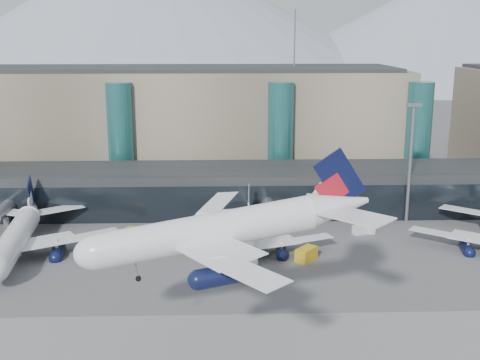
% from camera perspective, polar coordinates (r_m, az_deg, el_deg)
% --- Properties ---
extents(ground, '(900.00, 900.00, 0.00)m').
position_cam_1_polar(ground, '(85.41, 5.21, -14.02)').
color(ground, '#515154').
rests_on(ground, ground).
extents(concourse, '(170.00, 27.00, 10.00)m').
position_cam_1_polar(concourse, '(137.52, 2.37, -0.90)').
color(concourse, black).
rests_on(concourse, ground).
extents(terminal_main, '(130.00, 30.00, 31.00)m').
position_cam_1_polar(terminal_main, '(167.42, -7.00, 5.31)').
color(terminal_main, gray).
rests_on(terminal_main, ground).
extents(teal_towers, '(116.40, 19.40, 46.00)m').
position_cam_1_polar(teal_towers, '(151.26, -3.72, 3.94)').
color(teal_towers, '#236262').
rests_on(teal_towers, ground).
extents(mountain_ridge, '(910.00, 400.00, 110.00)m').
position_cam_1_polar(mountain_ridge, '(455.74, 1.49, 14.50)').
color(mountain_ridge, gray).
rests_on(mountain_ridge, ground).
extents(lightmast_mid, '(3.00, 1.20, 25.60)m').
position_cam_1_polar(lightmast_mid, '(131.73, 15.87, 2.15)').
color(lightmast_mid, slate).
rests_on(lightmast_mid, ground).
extents(hero_jet, '(37.84, 37.89, 12.30)m').
position_cam_1_polar(hero_jet, '(73.14, -0.31, -3.65)').
color(hero_jet, silver).
rests_on(hero_jet, ground).
extents(jet_parked_left, '(39.16, 38.98, 12.69)m').
position_cam_1_polar(jet_parked_left, '(119.24, -20.28, -4.16)').
color(jet_parked_left, silver).
rests_on(jet_parked_left, ground).
extents(jet_parked_mid, '(33.67, 32.96, 10.86)m').
position_cam_1_polar(jet_parked_mid, '(113.19, 0.75, -4.59)').
color(jet_parked_mid, silver).
rests_on(jet_parked_mid, ground).
extents(veh_a, '(3.74, 2.79, 1.87)m').
position_cam_1_polar(veh_a, '(118.59, -20.83, -6.27)').
color(veh_a, silver).
rests_on(veh_a, ground).
extents(veh_b, '(2.73, 3.36, 1.67)m').
position_cam_1_polar(veh_b, '(123.11, -10.48, -4.90)').
color(veh_b, gold).
rests_on(veh_b, ground).
extents(veh_c, '(3.82, 2.26, 2.03)m').
position_cam_1_polar(veh_c, '(101.03, 1.81, -8.78)').
color(veh_c, '#4F4F54').
rests_on(veh_c, ground).
extents(veh_d, '(3.61, 2.93, 1.82)m').
position_cam_1_polar(veh_d, '(124.95, 11.37, -4.62)').
color(veh_d, silver).
rests_on(veh_d, ground).
extents(veh_g, '(1.85, 2.38, 1.22)m').
position_cam_1_polar(veh_g, '(125.94, 12.23, -4.66)').
color(veh_g, silver).
rests_on(veh_g, ground).
extents(veh_h, '(4.49, 4.73, 2.37)m').
position_cam_1_polar(veh_h, '(109.19, 6.31, -7.00)').
color(veh_h, gold).
rests_on(veh_h, ground).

